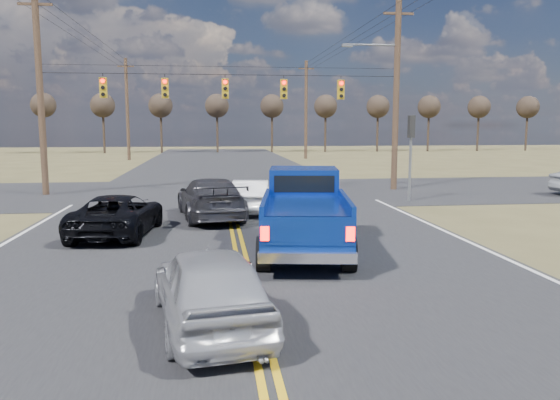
{
  "coord_description": "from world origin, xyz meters",
  "views": [
    {
      "loc": [
        -0.72,
        -10.3,
        3.46
      ],
      "look_at": [
        1.04,
        3.87,
        1.5
      ],
      "focal_mm": 35.0,
      "sensor_mm": 36.0,
      "label": 1
    }
  ],
  "objects": [
    {
      "name": "black_suv",
      "position": [
        -3.71,
        7.21,
        0.65
      ],
      "size": [
        2.66,
        4.91,
        1.31
      ],
      "primitive_type": "imported",
      "rotation": [
        0.0,
        0.0,
        3.04
      ],
      "color": "black",
      "rests_on": "ground"
    },
    {
      "name": "road_main",
      "position": [
        0.0,
        10.0,
        0.0
      ],
      "size": [
        14.0,
        120.0,
        0.02
      ],
      "primitive_type": "cube",
      "color": "#28282B",
      "rests_on": "ground"
    },
    {
      "name": "dgrey_car_queue",
      "position": [
        -0.8,
        10.0,
        0.76
      ],
      "size": [
        2.86,
        5.5,
        1.52
      ],
      "primitive_type": "imported",
      "rotation": [
        0.0,
        0.0,
        3.28
      ],
      "color": "#333237",
      "rests_on": "ground"
    },
    {
      "name": "white_car_queue",
      "position": [
        0.8,
        11.31,
        0.65
      ],
      "size": [
        1.83,
        4.1,
        1.31
      ],
      "primitive_type": "imported",
      "rotation": [
        0.0,
        0.0,
        3.03
      ],
      "color": "white",
      "rests_on": "ground"
    },
    {
      "name": "treeline",
      "position": [
        0.0,
        26.96,
        5.7
      ],
      "size": [
        87.0,
        117.8,
        7.4
      ],
      "color": "#33261C",
      "rests_on": "ground"
    },
    {
      "name": "road_cross",
      "position": [
        0.0,
        18.0,
        0.0
      ],
      "size": [
        120.0,
        12.0,
        0.02
      ],
      "primitive_type": "cube",
      "color": "#28282B",
      "rests_on": "ground"
    },
    {
      "name": "ground",
      "position": [
        0.0,
        0.0,
        0.0
      ],
      "size": [
        160.0,
        160.0,
        0.0
      ],
      "primitive_type": "plane",
      "color": "brown",
      "rests_on": "ground"
    },
    {
      "name": "pickup_truck",
      "position": [
        1.77,
        4.26,
        1.07
      ],
      "size": [
        3.02,
        6.13,
        2.21
      ],
      "rotation": [
        0.0,
        0.0,
        -0.15
      ],
      "color": "black",
      "rests_on": "ground"
    },
    {
      "name": "utility_poles",
      "position": [
        0.0,
        17.0,
        5.23
      ],
      "size": [
        19.6,
        58.32,
        10.0
      ],
      "color": "#473323",
      "rests_on": "ground"
    },
    {
      "name": "signal_gantry",
      "position": [
        0.5,
        17.79,
        5.06
      ],
      "size": [
        19.6,
        4.83,
        10.0
      ],
      "color": "#473323",
      "rests_on": "ground"
    },
    {
      "name": "silver_suv",
      "position": [
        -0.8,
        -1.17,
        0.72
      ],
      "size": [
        2.35,
        4.46,
        1.44
      ],
      "primitive_type": "imported",
      "rotation": [
        0.0,
        0.0,
        3.3
      ],
      "color": "#AAACB2",
      "rests_on": "ground"
    }
  ]
}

